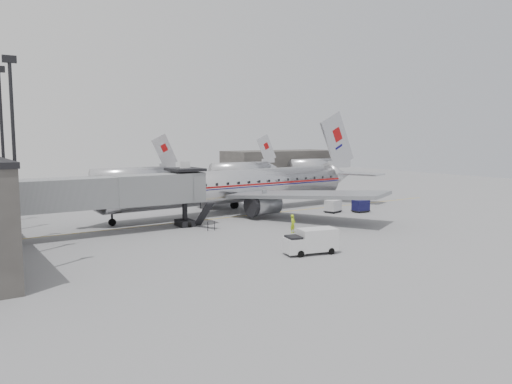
% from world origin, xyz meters
% --- Properties ---
extents(ground, '(160.00, 160.00, 0.00)m').
position_xyz_m(ground, '(0.00, 0.00, 0.00)').
color(ground, slate).
rests_on(ground, ground).
extents(hangar, '(30.00, 12.00, 6.00)m').
position_xyz_m(hangar, '(45.00, 60.00, 3.00)').
color(hangar, '#343230').
rests_on(hangar, ground).
extents(apron_line, '(60.00, 0.15, 0.01)m').
position_xyz_m(apron_line, '(3.00, 6.00, 0.01)').
color(apron_line, gold).
rests_on(apron_line, ground).
extents(jet_bridge, '(21.00, 6.20, 7.10)m').
position_xyz_m(jet_bridge, '(-16.66, 3.67, 4.18)').
color(jet_bridge, slate).
rests_on(jet_bridge, ground).
extents(distant_aircraft_near, '(16.39, 3.20, 10.26)m').
position_xyz_m(distant_aircraft_near, '(-1.79, 42.00, 2.73)').
color(distant_aircraft_near, silver).
rests_on(distant_aircraft_near, ground).
extents(distant_aircraft_mid, '(16.39, 3.20, 10.26)m').
position_xyz_m(distant_aircraft_mid, '(24.21, 46.00, 2.73)').
color(distant_aircraft_mid, silver).
rests_on(distant_aircraft_mid, ground).
extents(distant_aircraft_far, '(16.39, 3.20, 10.26)m').
position_xyz_m(distant_aircraft_far, '(48.21, 50.00, 2.73)').
color(distant_aircraft_far, silver).
rests_on(distant_aircraft_far, ground).
extents(airliner, '(42.90, 39.68, 13.56)m').
position_xyz_m(airliner, '(0.85, 9.05, 3.41)').
color(airliner, silver).
rests_on(airliner, ground).
extents(service_van, '(4.76, 2.65, 2.12)m').
position_xyz_m(service_van, '(-6.05, -14.04, 1.11)').
color(service_van, silver).
rests_on(service_van, ground).
extents(baggage_cart_navy, '(2.09, 1.63, 1.58)m').
position_xyz_m(baggage_cart_navy, '(14.09, 0.20, 0.84)').
color(baggage_cart_navy, '#0E0E39').
rests_on(baggage_cart_navy, ground).
extents(baggage_cart_white, '(2.41, 2.08, 1.61)m').
position_xyz_m(baggage_cart_white, '(10.91, 2.00, 0.86)').
color(baggage_cart_white, silver).
rests_on(baggage_cart_white, ground).
extents(ramp_worker, '(0.81, 0.69, 1.89)m').
position_xyz_m(ramp_worker, '(-1.78, -6.00, 0.95)').
color(ramp_worker, '#A1C617').
rests_on(ramp_worker, ground).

